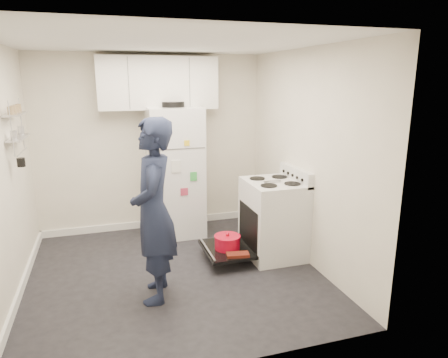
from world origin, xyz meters
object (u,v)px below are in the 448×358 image
object	(u,v)px
refrigerator	(175,172)
electric_range	(272,219)
person	(154,211)
open_oven_door	(227,246)

from	to	relation	value
refrigerator	electric_range	bearing A→B (deg)	-47.77
refrigerator	person	bearing A→B (deg)	-107.20
electric_range	person	distance (m)	1.68
electric_range	person	bearing A→B (deg)	-159.32
electric_range	open_oven_door	world-z (taller)	electric_range
electric_range	person	world-z (taller)	person
electric_range	open_oven_door	distance (m)	0.65
electric_range	refrigerator	world-z (taller)	refrigerator
refrigerator	open_oven_door	bearing A→B (deg)	-69.61
refrigerator	person	size ratio (longest dim) A/B	1.02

